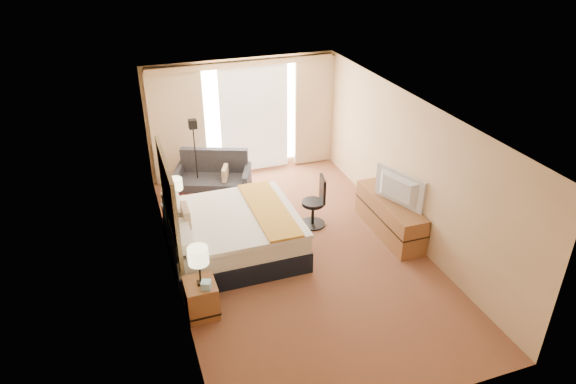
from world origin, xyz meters
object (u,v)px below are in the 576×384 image
object	(u,v)px
nightstand_left	(201,298)
floor_lamp	(194,144)
media_dresser	(390,216)
desk_chair	(316,204)
nightstand_right	(176,216)
lamp_left	(198,256)
lamp_right	(175,185)
loveseat	(214,182)
television	(396,190)
bed	(232,234)

from	to	relation	value
nightstand_left	floor_lamp	bearing A→B (deg)	80.19
nightstand_left	floor_lamp	distance (m)	3.76
media_dresser	desk_chair	world-z (taller)	desk_chair
nightstand_right	lamp_left	distance (m)	2.63
desk_chair	lamp_right	world-z (taller)	lamp_right
loveseat	floor_lamp	xyz separation A→B (m)	(-0.32, 0.05, 0.90)
floor_lamp	television	world-z (taller)	floor_lamp
floor_lamp	nightstand_right	bearing A→B (deg)	-119.66
nightstand_left	lamp_right	bearing A→B (deg)	88.86
media_dresser	loveseat	world-z (taller)	loveseat
loveseat	desk_chair	bearing A→B (deg)	-27.06
bed	lamp_left	world-z (taller)	lamp_left
bed	lamp_right	distance (m)	1.42
television	loveseat	bearing A→B (deg)	24.91
nightstand_left	bed	xyz separation A→B (m)	(0.81, 1.37, 0.12)
nightstand_right	lamp_left	size ratio (longest dim) A/B	0.89
lamp_right	nightstand_left	bearing A→B (deg)	-91.14
media_dresser	desk_chair	xyz separation A→B (m)	(-1.18, 0.71, 0.09)
floor_lamp	lamp_left	world-z (taller)	floor_lamp
desk_chair	television	size ratio (longest dim) A/B	0.95
nightstand_right	television	bearing A→B (deg)	-24.09
lamp_right	bed	bearing A→B (deg)	-54.42
desk_chair	television	bearing A→B (deg)	-27.33
floor_lamp	lamp_right	distance (m)	1.32
media_dresser	floor_lamp	bearing A→B (deg)	140.49
media_dresser	loveseat	distance (m)	3.72
nightstand_right	desk_chair	size ratio (longest dim) A/B	0.55
nightstand_right	bed	distance (m)	1.40
bed	lamp_right	size ratio (longest dim) A/B	4.16
loveseat	television	world-z (taller)	television
television	nightstand_left	bearing A→B (deg)	82.89
bed	television	bearing A→B (deg)	-9.93
loveseat	lamp_right	bearing A→B (deg)	-107.38
nightstand_right	floor_lamp	bearing A→B (deg)	60.34
loveseat	lamp_left	xyz separation A→B (m)	(-0.93, -3.56, 0.72)
floor_lamp	media_dresser	bearing A→B (deg)	-39.51
media_dresser	floor_lamp	world-z (taller)	floor_lamp
loveseat	lamp_left	size ratio (longest dim) A/B	2.77
desk_chair	lamp_right	distance (m)	2.61
nightstand_left	loveseat	size ratio (longest dim) A/B	0.32
television	lamp_left	bearing A→B (deg)	83.17
media_dresser	bed	size ratio (longest dim) A/B	0.82
bed	television	xyz separation A→B (m)	(2.84, -0.50, 0.61)
media_dresser	desk_chair	distance (m)	1.38
floor_lamp	lamp_left	xyz separation A→B (m)	(-0.61, -3.60, -0.18)
loveseat	desk_chair	size ratio (longest dim) A/B	1.72
nightstand_left	loveseat	distance (m)	3.66
loveseat	floor_lamp	bearing A→B (deg)	-167.35
media_dresser	loveseat	bearing A→B (deg)	137.93
media_dresser	lamp_right	xyz separation A→B (m)	(-3.65, 1.38, 0.61)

